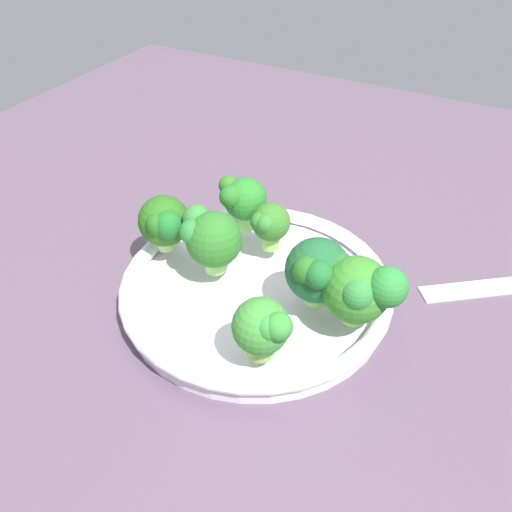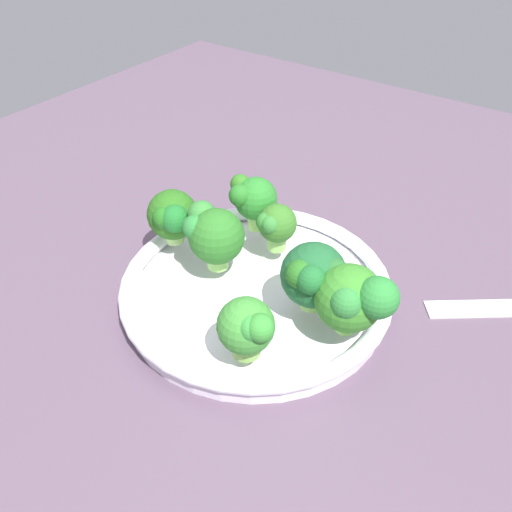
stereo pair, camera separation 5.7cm
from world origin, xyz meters
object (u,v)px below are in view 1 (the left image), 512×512
(broccoli_floret_0, at_px, (319,271))
(broccoli_floret_3, at_px, (164,222))
(broccoli_floret_6, at_px, (361,290))
(bowl, at_px, (256,289))
(broccoli_floret_1, at_px, (263,327))
(broccoli_floret_5, at_px, (269,223))
(broccoli_floret_4, at_px, (243,199))
(broccoli_floret_2, at_px, (211,238))

(broccoli_floret_0, distance_m, broccoli_floret_3, 0.18)
(broccoli_floret_6, bearing_deg, bowl, -6.27)
(broccoli_floret_1, bearing_deg, broccoli_floret_5, -64.79)
(bowl, height_order, broccoli_floret_4, broccoli_floret_4)
(broccoli_floret_3, bearing_deg, bowl, -178.86)
(broccoli_floret_0, height_order, broccoli_floret_6, broccoli_floret_6)
(broccoli_floret_2, xyz_separation_m, broccoli_floret_3, (0.06, -0.00, -0.00))
(broccoli_floret_0, relative_size, broccoli_floret_4, 1.08)
(broccoli_floret_1, bearing_deg, bowl, -58.40)
(broccoli_floret_0, xyz_separation_m, broccoli_floret_4, (0.13, -0.08, 0.00))
(bowl, relative_size, broccoli_floret_2, 4.18)
(broccoli_floret_1, distance_m, broccoli_floret_2, 0.13)
(broccoli_floret_3, relative_size, broccoli_floret_6, 0.82)
(broccoli_floret_1, height_order, broccoli_floret_6, broccoli_floret_6)
(bowl, distance_m, broccoli_floret_3, 0.12)
(bowl, xyz_separation_m, broccoli_floret_4, (0.06, -0.07, 0.06))
(broccoli_floret_2, bearing_deg, broccoli_floret_1, 141.61)
(broccoli_floret_5, xyz_separation_m, broccoli_floret_6, (-0.13, 0.07, 0.01))
(broccoli_floret_4, height_order, broccoli_floret_6, broccoli_floret_6)
(broccoli_floret_2, bearing_deg, bowl, -171.97)
(broccoli_floret_6, bearing_deg, broccoli_floret_1, 51.83)
(bowl, distance_m, broccoli_floret_4, 0.11)
(broccoli_floret_4, distance_m, broccoli_floret_6, 0.19)
(bowl, relative_size, broccoli_floret_1, 4.83)
(broccoli_floret_5, bearing_deg, broccoli_floret_1, 115.21)
(broccoli_floret_0, relative_size, broccoli_floret_5, 1.28)
(broccoli_floret_3, xyz_separation_m, broccoli_floret_6, (-0.23, 0.01, 0.01))
(broccoli_floret_0, bearing_deg, broccoli_floret_3, -0.38)
(broccoli_floret_0, relative_size, broccoli_floret_3, 1.11)
(broccoli_floret_1, height_order, broccoli_floret_3, broccoli_floret_3)
(broccoli_floret_5, bearing_deg, broccoli_floret_4, -22.85)
(broccoli_floret_2, bearing_deg, broccoli_floret_3, -4.33)
(broccoli_floret_2, bearing_deg, broccoli_floret_4, -84.68)
(broccoli_floret_4, bearing_deg, broccoli_floret_1, 124.51)
(broccoli_floret_2, height_order, broccoli_floret_6, broccoli_floret_6)
(broccoli_floret_0, xyz_separation_m, broccoli_floret_1, (0.01, 0.09, -0.01))
(broccoli_floret_0, bearing_deg, broccoli_floret_4, -31.14)
(broccoli_floret_0, distance_m, broccoli_floret_4, 0.15)
(broccoli_floret_2, relative_size, broccoli_floret_5, 1.25)
(broccoli_floret_0, bearing_deg, broccoli_floret_1, 80.35)
(bowl, xyz_separation_m, broccoli_floret_5, (0.01, -0.05, 0.05))
(bowl, height_order, broccoli_floret_1, broccoli_floret_1)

